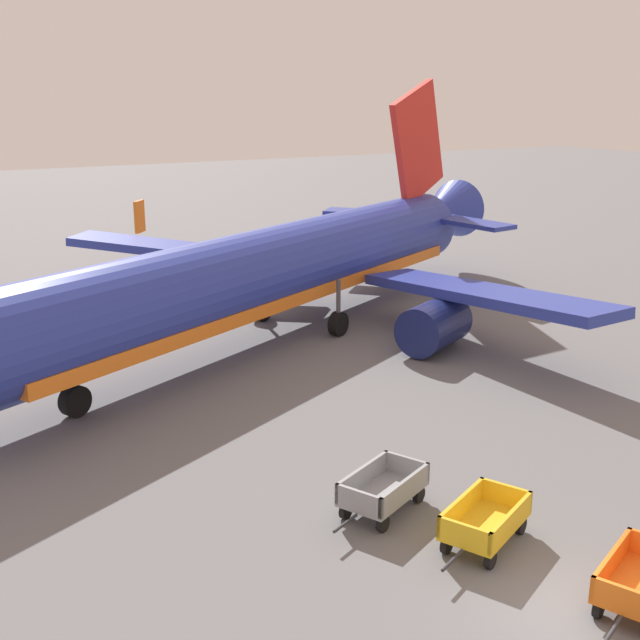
{
  "coord_description": "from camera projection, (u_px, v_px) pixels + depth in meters",
  "views": [
    {
      "loc": [
        -11.88,
        -10.37,
        10.75
      ],
      "look_at": [
        1.71,
        14.12,
        2.8
      ],
      "focal_mm": 45.63,
      "sensor_mm": 36.0,
      "label": 1
    }
  ],
  "objects": [
    {
      "name": "baggage_cart_fourth_in_row",
      "position": [
        383.0,
        489.0,
        21.41
      ],
      "size": [
        3.52,
        2.34,
        1.07
      ],
      "color": "gray",
      "rests_on": "ground"
    },
    {
      "name": "ground_plane",
      "position": [
        573.0,
        617.0,
        17.2
      ],
      "size": [
        220.0,
        220.0,
        0.0
      ],
      "primitive_type": "plane",
      "color": "slate"
    },
    {
      "name": "baggage_cart_third_in_row",
      "position": [
        485.0,
        521.0,
        19.84
      ],
      "size": [
        3.52,
        2.35,
        1.07
      ],
      "color": "gold",
      "rests_on": "ground"
    },
    {
      "name": "airplane",
      "position": [
        279.0,
        269.0,
        36.1
      ],
      "size": [
        35.16,
        29.0,
        11.34
      ],
      "color": "#28389E",
      "rests_on": "ground"
    }
  ]
}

